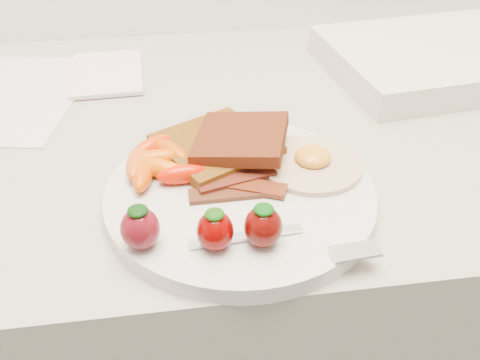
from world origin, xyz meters
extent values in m
cube|color=gray|center=(0.00, 1.70, 0.45)|extent=(2.00, 0.60, 0.90)
cylinder|color=silver|center=(-0.03, 1.53, 0.91)|extent=(0.27, 0.27, 0.02)
cube|color=#48270D|center=(-0.04, 1.60, 0.93)|extent=(0.15, 0.15, 0.01)
cube|color=black|center=(-0.02, 1.59, 0.94)|extent=(0.12, 0.12, 0.02)
cylinder|color=silver|center=(0.05, 1.56, 0.92)|extent=(0.12, 0.12, 0.01)
ellipsoid|color=orange|center=(0.06, 1.56, 0.93)|extent=(0.04, 0.04, 0.02)
cube|color=#381409|center=(-0.04, 1.52, 0.92)|extent=(0.08, 0.02, 0.00)
cube|color=#440503|center=(-0.02, 1.53, 0.92)|extent=(0.08, 0.05, 0.00)
cube|color=#3E100B|center=(-0.03, 1.54, 0.92)|extent=(0.08, 0.04, 0.00)
ellipsoid|color=#E15700|center=(-0.11, 1.58, 0.93)|extent=(0.06, 0.02, 0.02)
ellipsoid|color=#E36300|center=(-0.10, 1.56, 0.93)|extent=(0.06, 0.04, 0.02)
ellipsoid|color=#D24800|center=(-0.12, 1.55, 0.93)|extent=(0.03, 0.06, 0.02)
ellipsoid|color=#C84700|center=(-0.09, 1.59, 0.93)|extent=(0.05, 0.06, 0.02)
ellipsoid|color=red|center=(-0.11, 1.60, 0.93)|extent=(0.06, 0.05, 0.02)
ellipsoid|color=red|center=(-0.08, 1.55, 0.93)|extent=(0.05, 0.02, 0.02)
ellipsoid|color=#D44F11|center=(-0.13, 1.58, 0.93)|extent=(0.03, 0.06, 0.02)
ellipsoid|color=#600B14|center=(-0.12, 1.46, 0.94)|extent=(0.03, 0.03, 0.04)
ellipsoid|color=black|center=(-0.12, 1.46, 0.96)|extent=(0.02, 0.02, 0.01)
ellipsoid|color=#640000|center=(-0.06, 1.45, 0.94)|extent=(0.03, 0.03, 0.04)
ellipsoid|color=#134506|center=(-0.06, 1.45, 0.95)|extent=(0.02, 0.02, 0.01)
ellipsoid|color=#480502|center=(-0.02, 1.45, 0.94)|extent=(0.03, 0.03, 0.04)
ellipsoid|color=#084407|center=(-0.02, 1.45, 0.96)|extent=(0.02, 0.02, 0.01)
cube|color=white|center=(-0.03, 1.46, 0.92)|extent=(0.10, 0.02, 0.00)
cube|color=silver|center=(0.06, 1.42, 0.92)|extent=(0.04, 0.02, 0.00)
cube|color=silver|center=(-0.31, 1.80, 0.90)|extent=(0.24, 0.29, 0.00)
cube|color=silver|center=(-0.18, 1.85, 0.91)|extent=(0.11, 0.15, 0.01)
cube|color=beige|center=(0.30, 1.80, 0.92)|extent=(0.33, 0.28, 0.04)
camera|label=1|loc=(-0.09, 1.11, 1.24)|focal=40.00mm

